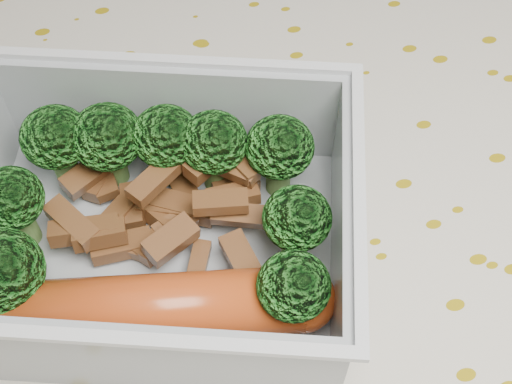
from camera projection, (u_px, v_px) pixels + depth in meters
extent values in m
cube|color=brown|center=(260.00, 229.00, 0.41)|extent=(1.40, 0.90, 0.04)
cube|color=beige|center=(260.00, 208.00, 0.39)|extent=(1.46, 0.96, 0.01)
cube|color=#B6BFC6|center=(159.00, 253.00, 0.37)|extent=(0.22, 0.19, 0.00)
cube|color=#B6BFC6|center=(170.00, 110.00, 0.38)|extent=(0.18, 0.06, 0.06)
cube|color=#B6BFC6|center=(127.00, 357.00, 0.30)|extent=(0.18, 0.06, 0.06)
cube|color=#B6BFC6|center=(341.00, 230.00, 0.34)|extent=(0.05, 0.13, 0.06)
cube|color=silver|center=(165.00, 60.00, 0.36)|extent=(0.19, 0.07, 0.00)
cube|color=silver|center=(112.00, 338.00, 0.27)|extent=(0.19, 0.07, 0.00)
cube|color=silver|center=(359.00, 193.00, 0.31)|extent=(0.05, 0.14, 0.00)
cylinder|color=#608C3F|center=(65.00, 165.00, 0.38)|extent=(0.02, 0.02, 0.02)
ellipsoid|color=#358C2A|center=(55.00, 137.00, 0.36)|extent=(0.04, 0.04, 0.03)
cylinder|color=#608C3F|center=(115.00, 165.00, 0.38)|extent=(0.02, 0.02, 0.02)
ellipsoid|color=#358C2A|center=(107.00, 137.00, 0.36)|extent=(0.04, 0.04, 0.03)
cylinder|color=#608C3F|center=(170.00, 164.00, 0.38)|extent=(0.02, 0.02, 0.02)
ellipsoid|color=#358C2A|center=(166.00, 136.00, 0.36)|extent=(0.04, 0.04, 0.03)
cylinder|color=#608C3F|center=(216.00, 170.00, 0.38)|extent=(0.02, 0.02, 0.02)
ellipsoid|color=#358C2A|center=(213.00, 142.00, 0.36)|extent=(0.04, 0.04, 0.03)
cylinder|color=#608C3F|center=(278.00, 175.00, 0.38)|extent=(0.02, 0.02, 0.02)
ellipsoid|color=#358C2A|center=(280.00, 147.00, 0.36)|extent=(0.04, 0.04, 0.03)
cylinder|color=#608C3F|center=(23.00, 225.00, 0.36)|extent=(0.02, 0.02, 0.02)
ellipsoid|color=#358C2A|center=(10.00, 198.00, 0.34)|extent=(0.03, 0.03, 0.03)
cylinder|color=#608C3F|center=(295.00, 244.00, 0.35)|extent=(0.02, 0.02, 0.02)
ellipsoid|color=#358C2A|center=(297.00, 218.00, 0.33)|extent=(0.03, 0.03, 0.03)
cylinder|color=#608C3F|center=(14.00, 295.00, 0.34)|extent=(0.02, 0.02, 0.02)
cylinder|color=#608C3F|center=(291.00, 309.00, 0.33)|extent=(0.02, 0.02, 0.02)
ellipsoid|color=#358C2A|center=(294.00, 286.00, 0.31)|extent=(0.03, 0.03, 0.03)
cube|color=brown|center=(133.00, 207.00, 0.37)|extent=(0.01, 0.03, 0.01)
cube|color=brown|center=(227.00, 164.00, 0.37)|extent=(0.03, 0.03, 0.01)
cube|color=brown|center=(73.00, 223.00, 0.36)|extent=(0.03, 0.03, 0.01)
cube|color=brown|center=(181.00, 222.00, 0.37)|extent=(0.03, 0.02, 0.01)
cube|color=brown|center=(243.00, 215.00, 0.36)|extent=(0.03, 0.02, 0.01)
cube|color=brown|center=(104.00, 180.00, 0.38)|extent=(0.02, 0.02, 0.01)
cube|color=brown|center=(100.00, 235.00, 0.35)|extent=(0.03, 0.01, 0.01)
cube|color=brown|center=(134.00, 248.00, 0.36)|extent=(0.02, 0.02, 0.01)
cube|color=brown|center=(241.00, 257.00, 0.35)|extent=(0.02, 0.03, 0.01)
cube|color=brown|center=(156.00, 178.00, 0.36)|extent=(0.03, 0.03, 0.01)
cube|color=brown|center=(197.00, 270.00, 0.35)|extent=(0.02, 0.03, 0.01)
cube|color=brown|center=(183.00, 207.00, 0.37)|extent=(0.04, 0.03, 0.01)
cube|color=brown|center=(171.00, 240.00, 0.35)|extent=(0.03, 0.03, 0.01)
cube|color=brown|center=(221.00, 202.00, 0.35)|extent=(0.03, 0.02, 0.01)
cube|color=brown|center=(84.00, 230.00, 0.35)|extent=(0.04, 0.02, 0.01)
cube|color=brown|center=(236.00, 187.00, 0.38)|extent=(0.03, 0.01, 0.01)
cube|color=brown|center=(235.00, 159.00, 0.37)|extent=(0.02, 0.03, 0.01)
cube|color=brown|center=(161.00, 237.00, 0.36)|extent=(0.03, 0.03, 0.01)
cube|color=brown|center=(170.00, 224.00, 0.37)|extent=(0.03, 0.03, 0.01)
cube|color=brown|center=(113.00, 220.00, 0.37)|extent=(0.03, 0.03, 0.01)
cube|color=brown|center=(103.00, 176.00, 0.38)|extent=(0.03, 0.03, 0.01)
cube|color=brown|center=(171.00, 208.00, 0.37)|extent=(0.04, 0.02, 0.01)
cube|color=brown|center=(90.00, 172.00, 0.37)|extent=(0.03, 0.03, 0.01)
cube|color=brown|center=(187.00, 193.00, 0.38)|extent=(0.02, 0.03, 0.01)
cube|color=brown|center=(209.00, 160.00, 0.37)|extent=(0.03, 0.02, 0.01)
cube|color=brown|center=(122.00, 246.00, 0.36)|extent=(0.03, 0.01, 0.01)
cube|color=brown|center=(233.00, 196.00, 0.37)|extent=(0.03, 0.01, 0.01)
cylinder|color=#B84316|center=(151.00, 308.00, 0.33)|extent=(0.14, 0.06, 0.03)
sphere|color=#B84316|center=(303.00, 299.00, 0.33)|extent=(0.03, 0.03, 0.03)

